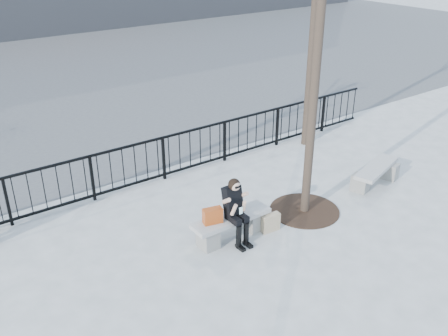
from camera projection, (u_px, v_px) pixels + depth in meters
ground at (231, 237)px, 9.87m from camera, size 120.00×120.00×0.00m
street_surface at (18, 74)px, 20.83m from camera, size 60.00×23.00×0.01m
railing at (156, 160)px, 11.82m from camera, size 14.00×0.06×1.10m
tree_grate at (304, 210)px, 10.79m from camera, size 1.50×1.50×0.02m
bench_main at (231, 224)px, 9.74m from camera, size 1.65×0.46×0.49m
bench_second at (376, 173)px, 11.78m from camera, size 1.61×0.45×0.48m
seated_woman at (236, 212)px, 9.46m from camera, size 0.50×0.64×1.34m
handbag at (213, 216)px, 9.38m from camera, size 0.40×0.25×0.30m
shopping_bag at (270, 223)px, 10.01m from camera, size 0.41×0.18×0.37m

